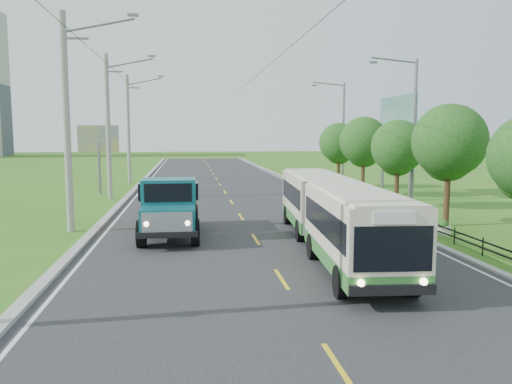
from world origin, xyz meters
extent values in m
plane|color=#2E6818|center=(0.00, 0.00, 0.00)|extent=(240.00, 240.00, 0.00)
cube|color=#28282B|center=(0.00, 20.00, 0.01)|extent=(14.00, 120.00, 0.02)
cube|color=#9E9E99|center=(-7.20, 20.00, 0.07)|extent=(0.40, 120.00, 0.15)
cube|color=#9E9E99|center=(7.15, 20.00, 0.05)|extent=(0.30, 120.00, 0.10)
cube|color=silver|center=(-6.65, 20.00, 0.02)|extent=(0.12, 120.00, 0.00)
cube|color=silver|center=(6.65, 20.00, 0.02)|extent=(0.12, 120.00, 0.00)
cube|color=yellow|center=(0.00, 0.00, 0.02)|extent=(0.12, 2.20, 0.00)
cube|color=black|center=(8.00, 14.00, 0.30)|extent=(0.04, 40.00, 0.60)
cylinder|color=gray|center=(-8.30, 9.00, 5.00)|extent=(0.32, 0.32, 10.00)
cube|color=slate|center=(-7.80, 9.00, 8.80)|extent=(1.20, 0.10, 0.10)
cube|color=slate|center=(-5.20, 9.00, 9.90)|extent=(0.50, 0.18, 0.12)
cylinder|color=gray|center=(-8.30, 21.00, 5.00)|extent=(0.32, 0.32, 10.00)
cube|color=slate|center=(-7.80, 21.00, 8.80)|extent=(1.20, 0.10, 0.10)
cube|color=slate|center=(-5.20, 21.00, 9.90)|extent=(0.50, 0.18, 0.12)
cylinder|color=gray|center=(-8.30, 33.00, 5.00)|extent=(0.32, 0.32, 10.00)
cube|color=slate|center=(-7.80, 33.00, 8.80)|extent=(1.20, 0.10, 0.10)
cube|color=slate|center=(-5.20, 33.00, 9.90)|extent=(0.50, 0.18, 0.12)
cylinder|color=#382314|center=(9.80, 8.00, 1.68)|extent=(0.28, 0.28, 3.36)
sphere|color=#134516|center=(9.80, 8.00, 4.20)|extent=(3.60, 3.60, 3.60)
sphere|color=#134516|center=(10.00, 8.50, 3.48)|extent=(2.64, 2.64, 2.64)
cylinder|color=#382314|center=(9.80, 14.00, 1.51)|extent=(0.28, 0.28, 3.02)
sphere|color=#134516|center=(9.80, 14.00, 3.78)|extent=(3.24, 3.24, 3.24)
sphere|color=#134516|center=(10.00, 14.50, 3.13)|extent=(2.38, 2.38, 2.38)
cylinder|color=#382314|center=(9.80, 20.00, 1.62)|extent=(0.28, 0.28, 3.25)
sphere|color=#134516|center=(9.80, 20.00, 4.06)|extent=(3.48, 3.48, 3.48)
sphere|color=#134516|center=(10.00, 20.50, 3.36)|extent=(2.55, 2.55, 2.55)
cylinder|color=#382314|center=(9.80, 26.00, 1.54)|extent=(0.28, 0.28, 3.08)
sphere|color=#134516|center=(9.80, 26.00, 3.85)|extent=(3.30, 3.30, 3.30)
sphere|color=#134516|center=(10.00, 26.50, 3.19)|extent=(2.42, 2.42, 2.42)
cylinder|color=slate|center=(10.80, 14.00, 4.50)|extent=(0.20, 0.20, 9.00)
cylinder|color=slate|center=(9.40, 14.00, 8.90)|extent=(2.80, 0.10, 0.34)
cube|color=slate|center=(8.10, 14.00, 8.75)|extent=(0.45, 0.16, 0.12)
cylinder|color=slate|center=(10.80, 28.00, 4.50)|extent=(0.20, 0.20, 9.00)
cylinder|color=slate|center=(9.40, 28.00, 8.90)|extent=(2.80, 0.10, 0.34)
cube|color=slate|center=(8.10, 28.00, 8.75)|extent=(0.45, 0.16, 0.12)
cylinder|color=silver|center=(8.60, 6.00, 0.20)|extent=(0.64, 0.64, 0.40)
sphere|color=#134516|center=(8.60, 6.00, 0.45)|extent=(0.44, 0.44, 0.44)
cylinder|color=silver|center=(8.60, 14.00, 0.20)|extent=(0.64, 0.64, 0.40)
sphere|color=#134516|center=(8.60, 14.00, 0.45)|extent=(0.44, 0.44, 0.44)
cylinder|color=silver|center=(8.60, 22.00, 0.20)|extent=(0.64, 0.64, 0.40)
sphere|color=#134516|center=(8.60, 22.00, 0.45)|extent=(0.44, 0.44, 0.44)
cylinder|color=slate|center=(-9.50, 24.00, 2.00)|extent=(0.20, 0.20, 4.00)
cube|color=yellow|center=(-9.50, 24.00, 4.20)|extent=(3.00, 0.15, 2.00)
cylinder|color=slate|center=(12.30, 17.50, 2.50)|extent=(0.24, 0.24, 5.00)
cylinder|color=slate|center=(12.30, 22.50, 2.50)|extent=(0.24, 0.24, 5.00)
cube|color=#144C47|center=(12.30, 20.00, 5.80)|extent=(0.20, 6.00, 3.00)
cube|color=#317830|center=(2.43, 0.05, 0.71)|extent=(2.69, 6.83, 0.49)
cube|color=beige|center=(2.43, 0.05, 1.81)|extent=(2.69, 6.83, 1.72)
cube|color=black|center=(2.43, 0.05, 1.82)|extent=(2.69, 6.30, 0.85)
cube|color=#317830|center=(2.95, 7.39, 0.71)|extent=(2.66, 6.38, 0.49)
cube|color=beige|center=(2.95, 7.39, 1.81)|extent=(2.66, 6.38, 1.72)
cube|color=black|center=(2.95, 7.39, 1.82)|extent=(2.66, 5.85, 0.85)
cube|color=#4C4C4C|center=(2.70, 3.83, 1.57)|extent=(2.15, 1.04, 2.12)
cube|color=black|center=(2.20, -3.30, 1.67)|extent=(2.01, 0.19, 1.16)
cylinder|color=black|center=(1.28, -1.97, 0.46)|extent=(0.35, 0.95, 0.93)
cylinder|color=black|center=(3.29, -2.11, 0.46)|extent=(0.35, 0.95, 0.93)
cylinder|color=black|center=(1.59, 2.39, 0.46)|extent=(0.35, 0.95, 0.93)
cylinder|color=black|center=(3.60, 2.25, 0.46)|extent=(0.35, 0.95, 0.93)
cylinder|color=black|center=(1.80, 5.41, 0.46)|extent=(0.35, 0.95, 0.93)
cylinder|color=black|center=(3.81, 5.27, 0.46)|extent=(0.35, 0.95, 0.93)
cylinder|color=black|center=(2.09, 9.50, 0.46)|extent=(0.35, 0.95, 0.93)
cylinder|color=black|center=(4.10, 9.36, 0.46)|extent=(0.35, 0.95, 0.93)
cube|color=#11606B|center=(-3.67, 4.96, 1.12)|extent=(2.14, 1.43, 1.02)
cube|color=#11606B|center=(-3.66, 6.48, 1.63)|extent=(2.24, 1.63, 2.03)
cube|color=black|center=(-3.66, 6.48, 2.13)|extent=(2.46, 1.33, 0.71)
cube|color=black|center=(-3.66, 7.29, 0.66)|extent=(1.04, 6.10, 0.25)
cube|color=#CA6F13|center=(-3.65, 9.02, 1.68)|extent=(2.35, 3.06, 1.32)
cylinder|color=black|center=(-4.73, 5.16, 0.56)|extent=(0.36, 1.12, 1.12)
cylinder|color=black|center=(-2.60, 5.16, 0.56)|extent=(0.36, 1.12, 1.12)
cylinder|color=black|center=(-4.72, 9.23, 0.56)|extent=(0.36, 1.12, 1.12)
cylinder|color=black|center=(-2.59, 9.22, 0.56)|extent=(0.36, 1.12, 1.12)
camera|label=1|loc=(-2.83, -14.89, 4.50)|focal=35.00mm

